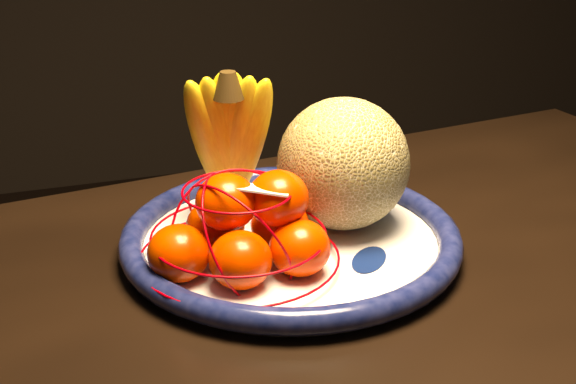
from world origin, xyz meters
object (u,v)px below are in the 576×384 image
object	(u,v)px
fruit_bowl	(291,239)
cantaloupe	(343,164)
banana_bunch	(229,136)
mandarin_bag	(244,232)
dining_table	(320,375)

from	to	relation	value
fruit_bowl	cantaloupe	xyz separation A→B (m)	(0.07, 0.02, 0.08)
fruit_bowl	cantaloupe	distance (m)	0.11
fruit_bowl	banana_bunch	distance (m)	0.14
cantaloupe	banana_bunch	size ratio (longest dim) A/B	0.75
mandarin_bag	fruit_bowl	bearing A→B (deg)	34.42
fruit_bowl	banana_bunch	size ratio (longest dim) A/B	1.90
cantaloupe	banana_bunch	world-z (taller)	banana_bunch
mandarin_bag	banana_bunch	bearing A→B (deg)	81.85
dining_table	cantaloupe	size ratio (longest dim) A/B	9.73
banana_bunch	cantaloupe	bearing A→B (deg)	-15.97
banana_bunch	mandarin_bag	world-z (taller)	banana_bunch
dining_table	mandarin_bag	world-z (taller)	mandarin_bag
cantaloupe	dining_table	bearing A→B (deg)	-118.22
cantaloupe	mandarin_bag	distance (m)	0.16
banana_bunch	mandarin_bag	size ratio (longest dim) A/B	0.74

